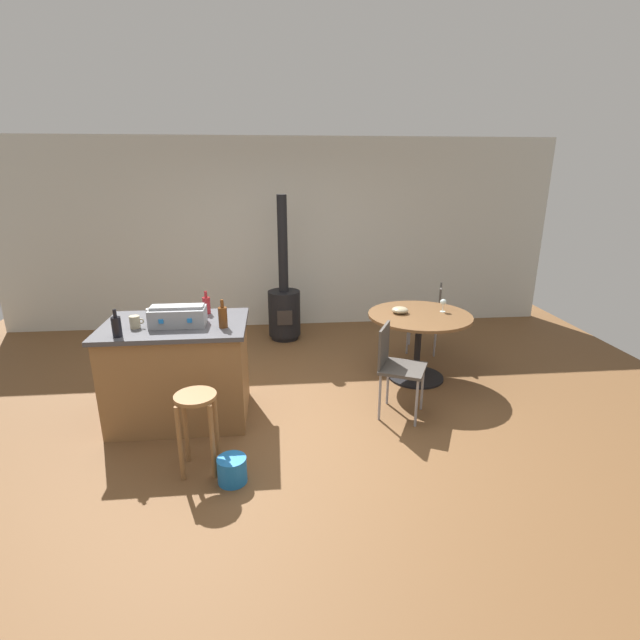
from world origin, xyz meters
The scene contains 17 objects.
ground_plane centered at (0.00, 0.00, 0.00)m, with size 8.80×8.80×0.00m, color brown.
back_wall centered at (0.00, 2.96, 1.35)m, with size 8.00×0.10×2.70m, color beige.
kitchen_island centered at (-1.00, 0.19, 0.47)m, with size 1.28×0.88×0.94m.
wooden_stool centered at (-0.71, -0.67, 0.47)m, with size 0.32×0.32×0.65m.
dining_table centered at (1.47, 0.81, 0.58)m, with size 1.12×1.12×0.76m.
folding_chair_near centered at (1.01, 0.05, 0.53)m, with size 0.54×0.54×0.88m.
folding_chair_far centered at (1.85, 1.61, 0.52)m, with size 0.52×0.52×0.88m.
wood_stove centered at (0.02, 2.27, 0.49)m, with size 0.44×0.45×1.95m.
toolbox centered at (-0.95, 0.12, 1.02)m, with size 0.48×0.24×0.18m.
bottle_0 centered at (-0.55, 0.03, 1.03)m, with size 0.08×0.08×0.25m.
bottle_1 centered at (-0.75, 0.47, 1.02)m, with size 0.07×0.07×0.22m.
bottle_2 centered at (-1.40, -0.13, 1.03)m, with size 0.08×0.08×0.23m.
cup_0 centered at (-1.25, 0.38, 0.98)m, with size 0.11×0.07×0.09m.
cup_1 centered at (-1.31, 0.09, 0.99)m, with size 0.12×0.09×0.11m.
wine_glass centered at (1.74, 0.88, 0.86)m, with size 0.07×0.07×0.14m.
serving_bowl centered at (1.26, 0.88, 0.79)m, with size 0.18×0.18×0.07m, color tan.
plastic_bucket centered at (-0.45, -0.86, 0.10)m, with size 0.22×0.22×0.20m, color blue.
Camera 1 is at (-0.09, -3.89, 2.24)m, focal length 26.13 mm.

